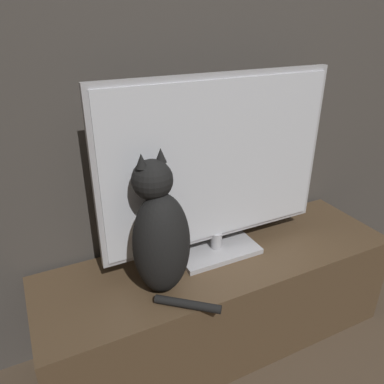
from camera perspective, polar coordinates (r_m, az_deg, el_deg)
wall_back at (r=1.43m, az=0.12°, el=26.48°), size 4.80×0.05×2.60m
tv_stand at (r=1.61m, az=4.35°, el=-16.03°), size 1.41×0.43×0.42m
tv at (r=1.35m, az=4.14°, el=3.55°), size 0.89×0.19×0.69m
cat at (r=1.22m, az=-4.94°, el=-6.65°), size 0.25×0.32×0.49m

